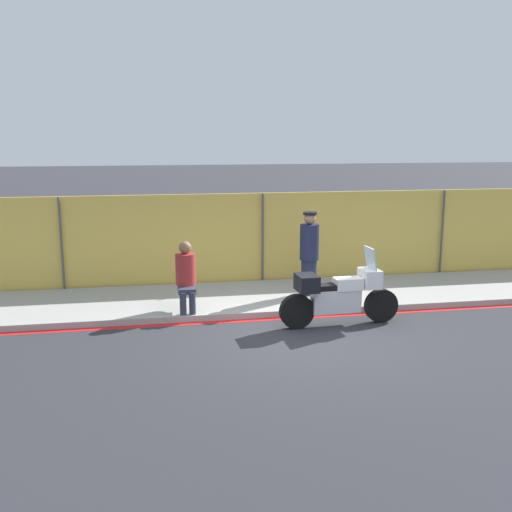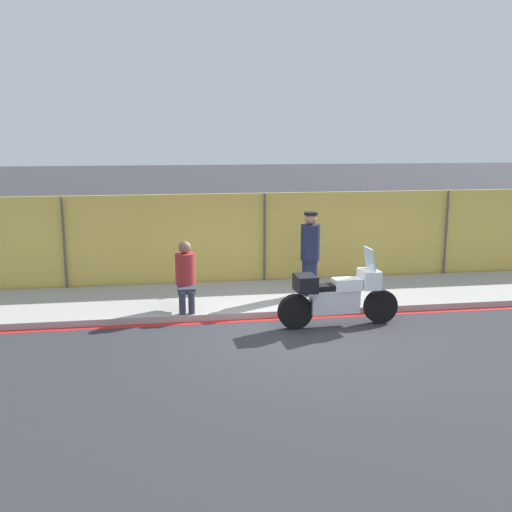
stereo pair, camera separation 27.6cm
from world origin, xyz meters
name	(u,v)px [view 1 (the left image)]	position (x,y,z in m)	size (l,w,h in m)	color
ground_plane	(302,336)	(0.00, 0.00, 0.00)	(120.00, 120.00, 0.00)	#2D2D33
sidewalk	(274,297)	(0.00, 2.41, 0.06)	(33.42, 2.55, 0.12)	#9E9E99
curb_paint_stripe	(288,318)	(0.00, 1.04, 0.00)	(33.42, 0.18, 0.01)	red
storefront_fence	(262,239)	(0.00, 3.77, 1.09)	(31.75, 0.17, 2.17)	gold
motorcycle	(339,295)	(0.82, 0.47, 0.58)	(2.31, 0.57, 1.46)	black
officer_standing	(309,253)	(0.74, 2.26, 1.03)	(0.40, 0.40, 1.78)	#191E38
person_seated_on_curb	(186,272)	(-1.92, 1.61, 0.87)	(0.39, 0.69, 1.34)	#2D3342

